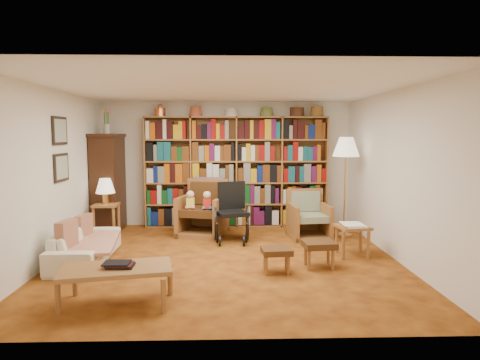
{
  "coord_description": "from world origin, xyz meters",
  "views": [
    {
      "loc": [
        0.02,
        -6.18,
        1.83
      ],
      "look_at": [
        0.22,
        0.6,
        1.12
      ],
      "focal_mm": 32.0,
      "sensor_mm": 36.0,
      "label": 1
    }
  ],
  "objects_px": {
    "armchair_leather": "(203,211)",
    "footstool_a": "(277,253)",
    "armchair_sage": "(308,219)",
    "footstool_b": "(319,246)",
    "wheelchair": "(232,214)",
    "floor_lamp": "(346,151)",
    "sofa": "(86,245)",
    "side_table_papers": "(353,231)",
    "side_table_lamp": "(106,213)",
    "coffee_table": "(116,271)"
  },
  "relations": [
    {
      "from": "footstool_a",
      "to": "armchair_leather",
      "type": "bearing_deg",
      "value": 115.64
    },
    {
      "from": "side_table_lamp",
      "to": "armchair_leather",
      "type": "distance_m",
      "value": 1.73
    },
    {
      "from": "sofa",
      "to": "footstool_a",
      "type": "distance_m",
      "value": 2.79
    },
    {
      "from": "side_table_lamp",
      "to": "floor_lamp",
      "type": "xyz_separation_m",
      "value": [
        4.3,
        0.02,
        1.1
      ]
    },
    {
      "from": "floor_lamp",
      "to": "footstool_b",
      "type": "height_order",
      "value": "floor_lamp"
    },
    {
      "from": "wheelchair",
      "to": "coffee_table",
      "type": "relative_size",
      "value": 0.81
    },
    {
      "from": "sofa",
      "to": "floor_lamp",
      "type": "xyz_separation_m",
      "value": [
        4.2,
        1.47,
        1.31
      ]
    },
    {
      "from": "side_table_papers",
      "to": "coffee_table",
      "type": "bearing_deg",
      "value": -150.38
    },
    {
      "from": "side_table_lamp",
      "to": "footstool_a",
      "type": "height_order",
      "value": "side_table_lamp"
    },
    {
      "from": "armchair_sage",
      "to": "footstool_a",
      "type": "bearing_deg",
      "value": -111.83
    },
    {
      "from": "armchair_leather",
      "to": "footstool_a",
      "type": "xyz_separation_m",
      "value": [
        1.12,
        -2.33,
        -0.15
      ]
    },
    {
      "from": "floor_lamp",
      "to": "footstool_b",
      "type": "xyz_separation_m",
      "value": [
        -0.86,
        -1.86,
        -1.25
      ]
    },
    {
      "from": "side_table_lamp",
      "to": "coffee_table",
      "type": "relative_size",
      "value": 0.48
    },
    {
      "from": "sofa",
      "to": "floor_lamp",
      "type": "relative_size",
      "value": 0.91
    },
    {
      "from": "side_table_lamp",
      "to": "side_table_papers",
      "type": "relative_size",
      "value": 1.18
    },
    {
      "from": "armchair_sage",
      "to": "wheelchair",
      "type": "height_order",
      "value": "wheelchair"
    },
    {
      "from": "floor_lamp",
      "to": "side_table_lamp",
      "type": "bearing_deg",
      "value": -179.72
    },
    {
      "from": "sofa",
      "to": "coffee_table",
      "type": "distance_m",
      "value": 1.83
    },
    {
      "from": "coffee_table",
      "to": "floor_lamp",
      "type": "bearing_deg",
      "value": 42.69
    },
    {
      "from": "side_table_papers",
      "to": "sofa",
      "type": "bearing_deg",
      "value": -177.75
    },
    {
      "from": "armchair_sage",
      "to": "floor_lamp",
      "type": "distance_m",
      "value": 1.4
    },
    {
      "from": "footstool_b",
      "to": "coffee_table",
      "type": "xyz_separation_m",
      "value": [
        -2.47,
        -1.22,
        0.06
      ]
    },
    {
      "from": "armchair_leather",
      "to": "floor_lamp",
      "type": "bearing_deg",
      "value": -5.84
    },
    {
      "from": "sofa",
      "to": "armchair_sage",
      "type": "xyz_separation_m",
      "value": [
        3.53,
        1.42,
        0.08
      ]
    },
    {
      "from": "sofa",
      "to": "wheelchair",
      "type": "height_order",
      "value": "wheelchair"
    },
    {
      "from": "footstool_a",
      "to": "wheelchair",
      "type": "bearing_deg",
      "value": 107.97
    },
    {
      "from": "floor_lamp",
      "to": "sofa",
      "type": "bearing_deg",
      "value": -160.69
    },
    {
      "from": "floor_lamp",
      "to": "side_table_papers",
      "type": "relative_size",
      "value": 3.46
    },
    {
      "from": "side_table_papers",
      "to": "coffee_table",
      "type": "height_order",
      "value": "side_table_papers"
    },
    {
      "from": "armchair_sage",
      "to": "floor_lamp",
      "type": "bearing_deg",
      "value": 4.63
    },
    {
      "from": "footstool_b",
      "to": "wheelchair",
      "type": "bearing_deg",
      "value": 126.88
    },
    {
      "from": "wheelchair",
      "to": "sofa",
      "type": "bearing_deg",
      "value": -150.58
    },
    {
      "from": "floor_lamp",
      "to": "footstool_a",
      "type": "relative_size",
      "value": 4.29
    },
    {
      "from": "wheelchair",
      "to": "side_table_papers",
      "type": "distance_m",
      "value": 2.11
    },
    {
      "from": "side_table_papers",
      "to": "footstool_a",
      "type": "bearing_deg",
      "value": -148.99
    },
    {
      "from": "side_table_lamp",
      "to": "side_table_papers",
      "type": "height_order",
      "value": "side_table_lamp"
    },
    {
      "from": "sofa",
      "to": "coffee_table",
      "type": "height_order",
      "value": "sofa"
    },
    {
      "from": "floor_lamp",
      "to": "footstool_b",
      "type": "bearing_deg",
      "value": -114.87
    },
    {
      "from": "sofa",
      "to": "footstool_a",
      "type": "relative_size",
      "value": 3.92
    },
    {
      "from": "armchair_leather",
      "to": "side_table_lamp",
      "type": "bearing_deg",
      "value": -170.46
    },
    {
      "from": "armchair_sage",
      "to": "footstool_b",
      "type": "height_order",
      "value": "armchair_sage"
    },
    {
      "from": "armchair_sage",
      "to": "floor_lamp",
      "type": "xyz_separation_m",
      "value": [
        0.67,
        0.05,
        1.23
      ]
    },
    {
      "from": "footstool_a",
      "to": "coffee_table",
      "type": "bearing_deg",
      "value": -151.33
    },
    {
      "from": "floor_lamp",
      "to": "coffee_table",
      "type": "xyz_separation_m",
      "value": [
        -3.34,
        -3.08,
        -1.19
      ]
    },
    {
      "from": "floor_lamp",
      "to": "coffee_table",
      "type": "height_order",
      "value": "floor_lamp"
    },
    {
      "from": "armchair_sage",
      "to": "floor_lamp",
      "type": "relative_size",
      "value": 0.47
    },
    {
      "from": "armchair_sage",
      "to": "side_table_lamp",
      "type": "bearing_deg",
      "value": 179.47
    },
    {
      "from": "sofa",
      "to": "footstool_a",
      "type": "height_order",
      "value": "sofa"
    },
    {
      "from": "side_table_lamp",
      "to": "wheelchair",
      "type": "height_order",
      "value": "wheelchair"
    },
    {
      "from": "side_table_papers",
      "to": "armchair_sage",
      "type": "bearing_deg",
      "value": 109.07
    }
  ]
}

